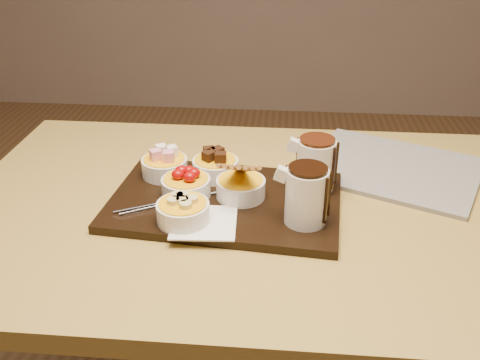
# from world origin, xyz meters

# --- Properties ---
(dining_table) EXTENTS (1.20, 0.80, 0.75)m
(dining_table) POSITION_xyz_m (0.00, 0.00, 0.65)
(dining_table) COLOR #AA8D3F
(dining_table) RESTS_ON ground
(serving_board) EXTENTS (0.48, 0.34, 0.02)m
(serving_board) POSITION_xyz_m (-0.04, -0.02, 0.76)
(serving_board) COLOR black
(serving_board) RESTS_ON dining_table
(napkin) EXTENTS (0.13, 0.13, 0.00)m
(napkin) POSITION_xyz_m (-0.07, -0.11, 0.77)
(napkin) COLOR white
(napkin) RESTS_ON serving_board
(bowl_marshmallows) EXTENTS (0.10, 0.10, 0.04)m
(bowl_marshmallows) POSITION_xyz_m (-0.18, 0.07, 0.79)
(bowl_marshmallows) COLOR silver
(bowl_marshmallows) RESTS_ON serving_board
(bowl_cake) EXTENTS (0.10, 0.10, 0.04)m
(bowl_cake) POSITION_xyz_m (-0.07, 0.08, 0.79)
(bowl_cake) COLOR silver
(bowl_cake) RESTS_ON serving_board
(bowl_strawberries) EXTENTS (0.10, 0.10, 0.04)m
(bowl_strawberries) POSITION_xyz_m (-0.12, -0.01, 0.79)
(bowl_strawberries) COLOR silver
(bowl_strawberries) RESTS_ON serving_board
(bowl_biscotti) EXTENTS (0.10, 0.10, 0.04)m
(bowl_biscotti) POSITION_xyz_m (-0.01, -0.01, 0.79)
(bowl_biscotti) COLOR silver
(bowl_biscotti) RESTS_ON serving_board
(bowl_bananas) EXTENTS (0.10, 0.10, 0.04)m
(bowl_bananas) POSITION_xyz_m (-0.11, -0.11, 0.79)
(bowl_bananas) COLOR silver
(bowl_bananas) RESTS_ON serving_board
(pitcher_dark_chocolate) EXTENTS (0.09, 0.09, 0.11)m
(pitcher_dark_chocolate) POSITION_xyz_m (0.12, -0.09, 0.82)
(pitcher_dark_chocolate) COLOR silver
(pitcher_dark_chocolate) RESTS_ON serving_board
(pitcher_milk_chocolate) EXTENTS (0.09, 0.09, 0.11)m
(pitcher_milk_chocolate) POSITION_xyz_m (0.14, 0.04, 0.82)
(pitcher_milk_chocolate) COLOR silver
(pitcher_milk_chocolate) RESTS_ON serving_board
(fondue_skewers) EXTENTS (0.14, 0.25, 0.01)m
(fondue_skewers) POSITION_xyz_m (-0.13, -0.04, 0.77)
(fondue_skewers) COLOR silver
(fondue_skewers) RESTS_ON serving_board
(newspaper) EXTENTS (0.46, 0.43, 0.01)m
(newspaper) POSITION_xyz_m (0.32, 0.17, 0.76)
(newspaper) COLOR beige
(newspaper) RESTS_ON dining_table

